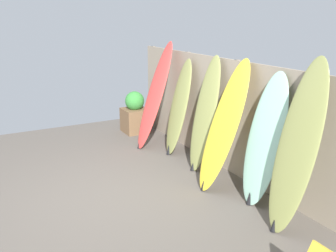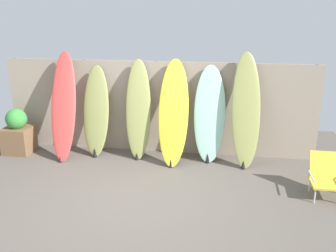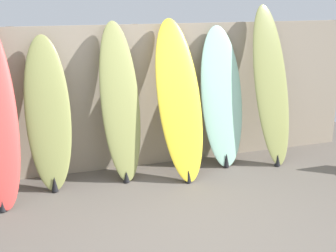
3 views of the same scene
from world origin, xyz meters
name	(u,v)px [view 3 (image 3 of 3)]	position (x,y,z in m)	size (l,w,h in m)	color
ground	(198,237)	(0.00, 0.00, 0.00)	(7.68, 7.68, 0.00)	#5B544C
fence_back	(137,97)	(0.00, 2.01, 0.90)	(6.08, 0.11, 1.80)	gray
surfboard_olive_1	(48,115)	(-1.12, 1.67, 0.85)	(0.51, 0.49, 1.73)	olive
surfboard_olive_2	(120,103)	(-0.29, 1.67, 0.92)	(0.52, 0.54, 1.86)	olive
surfboard_yellow_3	(179,100)	(0.39, 1.54, 0.93)	(0.57, 0.78, 1.88)	yellow
surfboard_seafoam_4	(222,98)	(1.04, 1.72, 0.87)	(0.60, 0.48, 1.78)	#9ED6BC
surfboard_olive_5	(271,86)	(1.69, 1.61, 1.01)	(0.58, 0.67, 2.03)	olive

